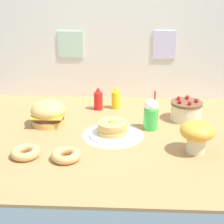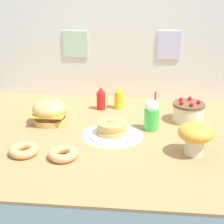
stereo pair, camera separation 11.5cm
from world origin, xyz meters
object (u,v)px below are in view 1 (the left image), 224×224
at_px(burger, 48,113).
at_px(mustard_bottle, 116,98).
at_px(mushroom_stool, 197,134).
at_px(pancake_stack, 113,129).
at_px(donut_chocolate, 66,155).
at_px(ketchup_bottle, 98,99).
at_px(donut_pink_glaze, 25,152).
at_px(cream_soda_cup, 151,114).
at_px(layer_cake, 186,111).

bearing_deg(burger, mustard_bottle, 36.53).
bearing_deg(mushroom_stool, burger, 158.46).
relative_size(pancake_stack, donut_chocolate, 1.83).
distance_m(ketchup_bottle, mushroom_stool, 1.05).
bearing_deg(pancake_stack, donut_pink_glaze, -147.55).
distance_m(cream_soda_cup, donut_chocolate, 0.76).
xyz_separation_m(mustard_bottle, cream_soda_cup, (0.28, -0.44, 0.03)).
xyz_separation_m(layer_cake, mustard_bottle, (-0.58, 0.24, 0.02)).
bearing_deg(burger, donut_chocolate, -67.12).
xyz_separation_m(burger, cream_soda_cup, (0.80, -0.06, 0.03)).
height_order(pancake_stack, ketchup_bottle, ketchup_bottle).
distance_m(burger, donut_pink_glaze, 0.54).
height_order(burger, mushroom_stool, mushroom_stool).
distance_m(cream_soda_cup, donut_pink_glaze, 0.96).
distance_m(layer_cake, donut_chocolate, 1.11).
bearing_deg(ketchup_bottle, donut_pink_glaze, -114.15).
height_order(burger, pancake_stack, burger).
xyz_separation_m(donut_pink_glaze, donut_chocolate, (0.27, -0.02, 0.00)).
bearing_deg(cream_soda_cup, donut_pink_glaze, -150.12).
xyz_separation_m(pancake_stack, cream_soda_cup, (0.28, 0.13, 0.07)).
xyz_separation_m(ketchup_bottle, mustard_bottle, (0.15, 0.04, 0.00)).
bearing_deg(pancake_stack, burger, 160.11).
relative_size(donut_pink_glaze, donut_chocolate, 1.00).
relative_size(donut_pink_glaze, mushroom_stool, 0.85).
height_order(cream_soda_cup, donut_chocolate, cream_soda_cup).
relative_size(ketchup_bottle, donut_pink_glaze, 1.08).
distance_m(ketchup_bottle, donut_pink_glaze, 0.97).
bearing_deg(mushroom_stool, pancake_stack, 156.97).
xyz_separation_m(pancake_stack, mustard_bottle, (0.00, 0.57, 0.05)).
height_order(mustard_bottle, donut_chocolate, mustard_bottle).
distance_m(layer_cake, mushroom_stool, 0.57).
height_order(layer_cake, mustard_bottle, mustard_bottle).
relative_size(pancake_stack, donut_pink_glaze, 1.83).
relative_size(layer_cake, mushroom_stool, 1.13).
height_order(pancake_stack, donut_pink_glaze, pancake_stack).
relative_size(pancake_stack, layer_cake, 1.36).
bearing_deg(mustard_bottle, mushroom_stool, -55.49).
xyz_separation_m(burger, mustard_bottle, (0.52, 0.38, 0.00)).
bearing_deg(ketchup_bottle, mustard_bottle, 13.12).
bearing_deg(donut_pink_glaze, mushroom_stool, 5.69).
bearing_deg(burger, cream_soda_cup, -4.02).
bearing_deg(donut_chocolate, cream_soda_cup, 41.69).
height_order(burger, cream_soda_cup, cream_soda_cup).
height_order(pancake_stack, mustard_bottle, mustard_bottle).
bearing_deg(mushroom_stool, donut_chocolate, -170.87).
distance_m(mustard_bottle, donut_pink_glaze, 1.07).
relative_size(ketchup_bottle, donut_chocolate, 1.08).
xyz_separation_m(ketchup_bottle, donut_chocolate, (-0.13, -0.91, -0.06)).
distance_m(layer_cake, cream_soda_cup, 0.36).
bearing_deg(burger, donut_pink_glaze, -93.39).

